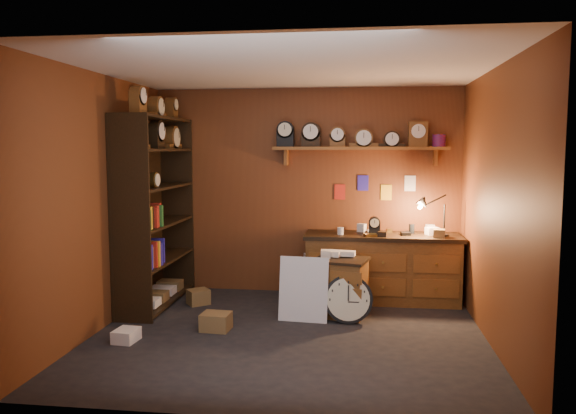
# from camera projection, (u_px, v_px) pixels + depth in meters

# --- Properties ---
(floor) EXTENTS (4.00, 4.00, 0.00)m
(floor) POSITION_uv_depth(u_px,v_px,m) (288.00, 336.00, 5.77)
(floor) COLOR black
(floor) RESTS_ON ground
(room_shell) EXTENTS (4.02, 3.62, 2.71)m
(room_shell) POSITION_uv_depth(u_px,v_px,m) (294.00, 168.00, 5.70)
(room_shell) COLOR brown
(room_shell) RESTS_ON ground
(shelving_unit) EXTENTS (0.47, 1.60, 2.58)m
(shelving_unit) POSITION_uv_depth(u_px,v_px,m) (153.00, 203.00, 6.84)
(shelving_unit) COLOR black
(shelving_unit) RESTS_ON ground
(workbench) EXTENTS (1.94, 0.66, 1.36)m
(workbench) POSITION_uv_depth(u_px,v_px,m) (382.00, 264.00, 7.05)
(workbench) COLOR brown
(workbench) RESTS_ON ground
(low_cabinet) EXTENTS (0.68, 0.61, 0.75)m
(low_cabinet) POSITION_uv_depth(u_px,v_px,m) (341.00, 284.00, 6.44)
(low_cabinet) COLOR brown
(low_cabinet) RESTS_ON ground
(big_round_clock) EXTENTS (0.54, 0.17, 0.54)m
(big_round_clock) POSITION_uv_depth(u_px,v_px,m) (348.00, 299.00, 6.18)
(big_round_clock) COLOR black
(big_round_clock) RESTS_ON ground
(white_panel) EXTENTS (0.56, 0.20, 0.73)m
(white_panel) POSITION_uv_depth(u_px,v_px,m) (303.00, 320.00, 6.29)
(white_panel) COLOR silver
(white_panel) RESTS_ON ground
(mini_fridge) EXTENTS (0.67, 0.69, 0.57)m
(mini_fridge) POSITION_uv_depth(u_px,v_px,m) (328.00, 278.00, 7.08)
(mini_fridge) COLOR silver
(mini_fridge) RESTS_ON ground
(floor_box_a) EXTENTS (0.32, 0.28, 0.18)m
(floor_box_a) POSITION_uv_depth(u_px,v_px,m) (216.00, 322.00, 5.94)
(floor_box_a) COLOR brown
(floor_box_a) RESTS_ON ground
(floor_box_b) EXTENTS (0.23, 0.27, 0.13)m
(floor_box_b) POSITION_uv_depth(u_px,v_px,m) (126.00, 335.00, 5.59)
(floor_box_b) COLOR white
(floor_box_b) RESTS_ON ground
(floor_box_c) EXTENTS (0.32, 0.32, 0.19)m
(floor_box_c) POSITION_uv_depth(u_px,v_px,m) (198.00, 297.00, 6.92)
(floor_box_c) COLOR brown
(floor_box_c) RESTS_ON ground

